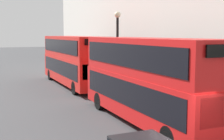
% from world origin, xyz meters
% --- Properties ---
extents(bus_leading, '(2.59, 10.37, 4.19)m').
position_xyz_m(bus_leading, '(1.60, 6.26, 2.32)').
color(bus_leading, red).
rests_on(bus_leading, ground).
extents(bus_second_in_queue, '(2.59, 11.28, 4.19)m').
position_xyz_m(bus_second_in_queue, '(1.60, 18.69, 2.32)').
color(bus_second_in_queue, red).
rests_on(bus_second_in_queue, ground).
extents(street_lamp, '(0.44, 0.44, 5.95)m').
position_xyz_m(street_lamp, '(3.26, 13.40, 3.72)').
color(street_lamp, black).
rests_on(street_lamp, ground).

